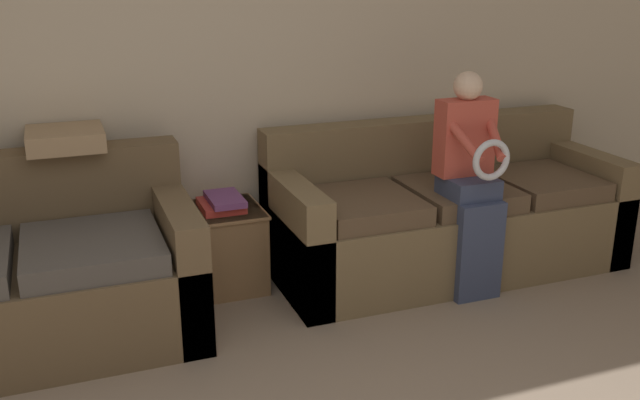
{
  "coord_description": "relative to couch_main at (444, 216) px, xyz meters",
  "views": [
    {
      "loc": [
        -0.69,
        -1.33,
        1.81
      ],
      "look_at": [
        0.43,
        1.63,
        0.76
      ],
      "focal_mm": 40.0,
      "sensor_mm": 36.0,
      "label": 1
    }
  ],
  "objects": [
    {
      "name": "wall_back",
      "position": [
        -1.49,
        0.48,
        0.95
      ],
      "size": [
        7.17,
        0.06,
        2.55
      ],
      "color": "beige",
      "rests_on": "ground_plane"
    },
    {
      "name": "couch_main",
      "position": [
        0.0,
        0.0,
        0.0
      ],
      "size": [
        2.14,
        0.87,
        0.88
      ],
      "color": "brown",
      "rests_on": "ground_plane"
    },
    {
      "name": "couch_side",
      "position": [
        -2.43,
        -0.08,
        -0.0
      ],
      "size": [
        1.7,
        0.92,
        0.9
      ],
      "color": "brown",
      "rests_on": "ground_plane"
    },
    {
      "name": "child_left_seated",
      "position": [
        -0.06,
        -0.35,
        0.35
      ],
      "size": [
        0.33,
        0.37,
        1.26
      ],
      "color": "#384260",
      "rests_on": "ground_plane"
    },
    {
      "name": "side_shelf",
      "position": [
        -1.34,
        0.19,
        -0.08
      ],
      "size": [
        0.43,
        0.47,
        0.48
      ],
      "color": "olive",
      "rests_on": "ground_plane"
    },
    {
      "name": "book_stack",
      "position": [
        -1.34,
        0.18,
        0.19
      ],
      "size": [
        0.24,
        0.31,
        0.08
      ],
      "color": "#BC3833",
      "rests_on": "side_shelf"
    },
    {
      "name": "throw_pillow",
      "position": [
        -2.14,
        0.24,
        0.62
      ],
      "size": [
        0.38,
        0.38,
        0.1
      ],
      "color": "#A38460",
      "rests_on": "couch_side"
    }
  ]
}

